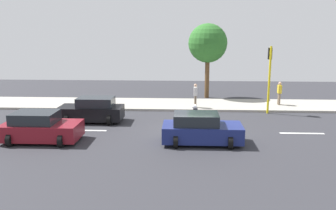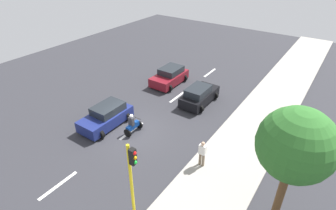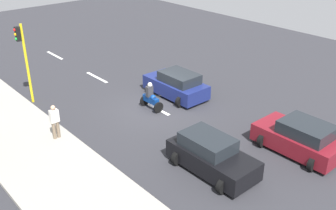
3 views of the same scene
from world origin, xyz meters
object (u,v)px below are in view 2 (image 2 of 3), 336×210
object	(u,v)px
pedestrian_near_signal	(202,153)
traffic_light_corner	(132,175)
motorcycle	(133,125)
street_tree_center	(296,146)
car_dark_blue	(106,116)
car_black	(199,95)
car_maroon	(170,76)

from	to	relation	value
pedestrian_near_signal	traffic_light_corner	bearing A→B (deg)	-99.95
motorcycle	street_tree_center	world-z (taller)	street_tree_center
car_dark_blue	traffic_light_corner	distance (m)	8.61
car_black	pedestrian_near_signal	size ratio (longest dim) A/B	2.28
car_black	car_maroon	world-z (taller)	same
car_black	street_tree_center	world-z (taller)	street_tree_center
car_black	street_tree_center	xyz separation A→B (m)	(8.21, -7.47, 3.73)
motorcycle	car_black	bearing A→B (deg)	73.95
car_maroon	pedestrian_near_signal	bearing A→B (deg)	-46.11
car_maroon	motorcycle	xyz separation A→B (m)	(2.24, -7.76, -0.07)
motorcycle	traffic_light_corner	xyz separation A→B (m)	(4.63, -5.13, 2.29)
pedestrian_near_signal	car_maroon	bearing A→B (deg)	133.89
motorcycle	pedestrian_near_signal	distance (m)	5.50
motorcycle	street_tree_center	xyz separation A→B (m)	(9.98, -1.33, 3.80)
car_maroon	motorcycle	world-z (taller)	motorcycle
car_black	car_maroon	xyz separation A→B (m)	(-4.01, 1.62, 0.00)
car_black	street_tree_center	size ratio (longest dim) A/B	0.64
motorcycle	pedestrian_near_signal	xyz separation A→B (m)	(5.48, -0.27, 0.42)
traffic_light_corner	street_tree_center	distance (m)	6.73
pedestrian_near_signal	traffic_light_corner	size ratio (longest dim) A/B	0.38
pedestrian_near_signal	street_tree_center	xyz separation A→B (m)	(4.50, -1.06, 3.38)
car_black	street_tree_center	bearing A→B (deg)	-42.29
pedestrian_near_signal	street_tree_center	world-z (taller)	street_tree_center
car_dark_blue	pedestrian_near_signal	size ratio (longest dim) A/B	2.32
traffic_light_corner	motorcycle	bearing A→B (deg)	132.07
motorcycle	pedestrian_near_signal	world-z (taller)	pedestrian_near_signal
car_black	motorcycle	size ratio (longest dim) A/B	2.52
car_black	traffic_light_corner	distance (m)	11.83
car_dark_blue	motorcycle	world-z (taller)	motorcycle
car_maroon	traffic_light_corner	world-z (taller)	traffic_light_corner
car_black	car_dark_blue	distance (m)	7.58
motorcycle	traffic_light_corner	world-z (taller)	traffic_light_corner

